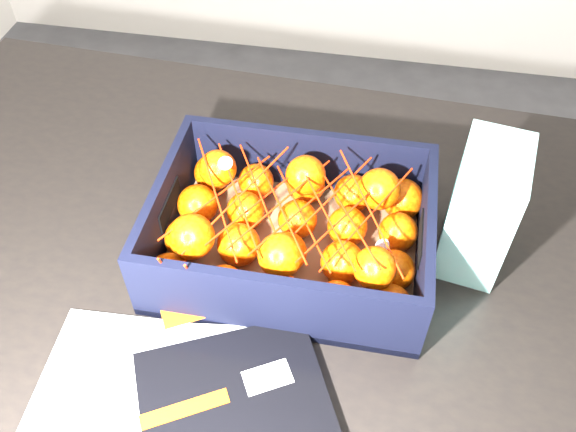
# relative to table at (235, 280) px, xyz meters

# --- Properties ---
(table) EXTENTS (1.24, 0.87, 0.75)m
(table) POSITION_rel_table_xyz_m (0.00, 0.00, 0.00)
(table) COLOR black
(table) RESTS_ON ground
(produce_crate) EXTENTS (0.36, 0.27, 0.11)m
(produce_crate) POSITION_rel_table_xyz_m (0.09, -0.01, 0.13)
(produce_crate) COLOR brown
(produce_crate) RESTS_ON table
(clementine_heap) EXTENTS (0.34, 0.25, 0.10)m
(clementine_heap) POSITION_rel_table_xyz_m (0.09, -0.01, 0.15)
(clementine_heap) COLOR #DC4904
(clementine_heap) RESTS_ON produce_crate
(mesh_net) EXTENTS (0.30, 0.24, 0.09)m
(mesh_net) POSITION_rel_table_xyz_m (0.08, -0.02, 0.20)
(mesh_net) COLOR red
(mesh_net) RESTS_ON clementine_heap
(retail_carton) EXTENTS (0.10, 0.13, 0.18)m
(retail_carton) POSITION_rel_table_xyz_m (0.33, 0.04, 0.19)
(retail_carton) COLOR white
(retail_carton) RESTS_ON table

